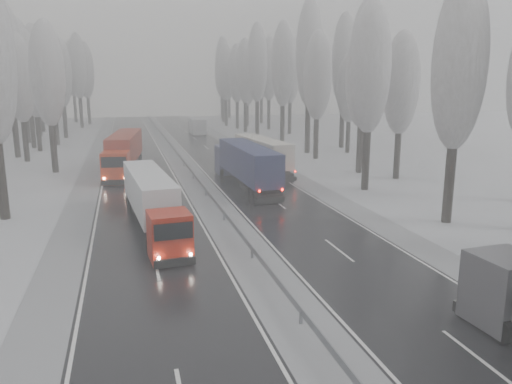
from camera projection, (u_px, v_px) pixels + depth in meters
name	position (u px, v px, depth m)	size (l,w,h in m)	color
ground	(342.00, 380.00, 16.51)	(260.00, 260.00, 0.00)	silver
carriageway_right	(259.00, 188.00, 46.13)	(7.50, 200.00, 0.03)	black
carriageway_left	(143.00, 195.00, 43.50)	(7.50, 200.00, 0.03)	black
median_slush	(202.00, 191.00, 44.82)	(3.00, 200.00, 0.04)	#95979D
shoulder_right	(309.00, 185.00, 47.37)	(2.40, 200.00, 0.04)	#95979D
shoulder_left	(83.00, 198.00, 42.27)	(2.40, 200.00, 0.04)	#95979D
median_guardrail	(202.00, 185.00, 44.68)	(0.12, 200.00, 0.76)	slate
tree_16	(459.00, 66.00, 32.74)	(3.60, 3.60, 16.53)	black
tree_18	(370.00, 69.00, 43.33)	(3.60, 3.60, 16.58)	black
tree_19	(401.00, 84.00, 48.76)	(3.60, 3.60, 14.57)	black
tree_20	(363.00, 77.00, 51.97)	(3.60, 3.60, 15.71)	black
tree_21	(365.00, 60.00, 55.90)	(3.60, 3.60, 18.62)	black
tree_22	(318.00, 77.00, 61.57)	(3.60, 3.60, 15.86)	black
tree_23	(350.00, 88.00, 67.24)	(3.60, 3.60, 13.55)	black
tree_24	(309.00, 54.00, 66.27)	(3.60, 3.60, 20.49)	black
tree_25	(344.00, 61.00, 71.92)	(3.60, 3.60, 19.44)	black
tree_26	(283.00, 65.00, 76.09)	(3.60, 3.60, 18.78)	black
tree_27	(317.00, 71.00, 81.82)	(3.60, 3.60, 17.62)	black
tree_28	(257.00, 64.00, 85.75)	(3.60, 3.60, 19.62)	black
tree_29	(290.00, 70.00, 91.58)	(3.60, 3.60, 18.11)	black
tree_30	(245.00, 71.00, 95.25)	(3.60, 3.60, 17.86)	black
tree_31	(269.00, 70.00, 100.40)	(3.60, 3.60, 18.58)	black
tree_32	(237.00, 74.00, 102.42)	(3.60, 3.60, 17.33)	black
tree_33	(247.00, 83.00, 107.40)	(3.60, 3.60, 14.33)	black
tree_34	(226.00, 73.00, 108.86)	(3.60, 3.60, 17.63)	black
tree_35	(261.00, 72.00, 114.85)	(3.60, 3.60, 18.25)	black
tree_36	(223.00, 67.00, 118.12)	(3.60, 3.60, 20.23)	black
tree_37	(247.00, 78.00, 124.17)	(3.60, 3.60, 16.37)	black
tree_38	(221.00, 74.00, 128.82)	(3.60, 3.60, 17.97)	black
tree_39	(229.00, 78.00, 133.55)	(3.60, 3.60, 16.19)	black
tree_62	(47.00, 75.00, 52.04)	(3.60, 3.60, 16.04)	black
tree_64	(19.00, 79.00, 59.52)	(3.60, 3.60, 15.42)	black
tree_65	(8.00, 58.00, 62.29)	(3.60, 3.60, 19.48)	black
tree_66	(34.00, 80.00, 68.67)	(3.60, 3.60, 15.23)	black
tree_67	(27.00, 72.00, 71.84)	(3.60, 3.60, 17.09)	black
tree_68	(52.00, 74.00, 75.25)	(3.60, 3.60, 16.65)	black
tree_69	(21.00, 63.00, 77.44)	(3.60, 3.60, 19.35)	black
tree_70	(61.00, 73.00, 84.76)	(3.60, 3.60, 17.09)	black
tree_71	(34.00, 64.00, 87.00)	(3.60, 3.60, 19.61)	black
tree_72	(52.00, 81.00, 93.20)	(3.60, 3.60, 15.11)	black
tree_73	(38.00, 74.00, 95.96)	(3.60, 3.60, 17.22)	black
tree_74	(78.00, 67.00, 103.72)	(3.60, 3.60, 19.68)	black
tree_75	(34.00, 70.00, 105.36)	(3.60, 3.60, 18.60)	black
tree_76	(86.00, 71.00, 112.99)	(3.60, 3.60, 18.55)	black
tree_77	(63.00, 83.00, 115.95)	(3.60, 3.60, 14.32)	black
tree_78	(72.00, 69.00, 118.19)	(3.60, 3.60, 19.55)	black
tree_79	(62.00, 76.00, 121.62)	(3.60, 3.60, 17.07)	black
truck_blue_box	(245.00, 162.00, 46.02)	(2.90, 15.80, 4.03)	#1A1D42
truck_cream_box	(258.00, 152.00, 54.38)	(3.63, 14.56, 3.70)	beige
box_truck_distant	(197.00, 126.00, 92.77)	(2.63, 8.02, 2.97)	#B6B9BE
truck_red_white	(151.00, 198.00, 33.12)	(3.40, 14.19, 3.61)	#A51809
truck_red_red	(124.00, 150.00, 53.87)	(4.43, 16.09, 4.09)	red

